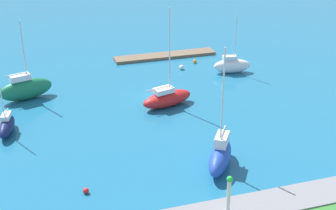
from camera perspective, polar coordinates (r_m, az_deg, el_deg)
name	(u,v)px	position (r m, az deg, el deg)	size (l,w,h in m)	color
water	(156,98)	(70.99, -1.45, 0.86)	(160.00, 160.00, 0.00)	#1E668C
pier_dock	(165,56)	(88.22, -0.36, 5.94)	(18.83, 3.16, 0.51)	brown
harbor_beacon	(229,191)	(44.20, 7.32, -10.19)	(0.56, 0.56, 3.73)	silver
sailboat_blue_outer_mooring	(220,155)	(53.40, 6.28, -6.03)	(5.79, 7.22, 14.27)	#2347B2
sailboat_white_along_channel	(232,65)	(80.98, 7.66, 4.74)	(6.53, 3.06, 9.95)	white
sailboat_navy_near_pier	(7,126)	(63.77, -18.77, -2.37)	(2.78, 5.77, 9.25)	#141E4C
sailboat_red_off_beacon	(167,98)	(67.86, -0.13, 0.86)	(8.26, 4.73, 14.29)	red
sailboat_green_by_breakwater	(26,88)	(72.99, -16.71, 1.92)	(8.26, 4.54, 11.83)	#19724C
mooring_buoy_orange	(195,61)	(85.21, 3.26, 5.25)	(0.64, 0.64, 0.64)	orange
mooring_buoy_white	(181,67)	(82.03, 1.62, 4.55)	(0.80, 0.80, 0.80)	white
mooring_buoy_red	(86,191)	(50.39, -9.82, -10.09)	(0.62, 0.62, 0.62)	red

